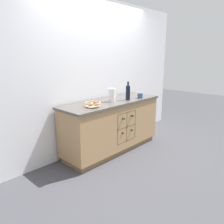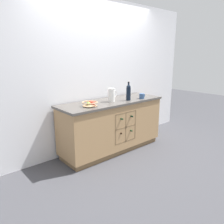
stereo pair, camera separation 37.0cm
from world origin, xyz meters
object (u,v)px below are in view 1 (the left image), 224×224
fruit_bowl (93,104)px  white_pitcher (112,95)px  ceramic_mug (140,96)px  standing_wine_bottle (128,92)px

fruit_bowl → white_pitcher: white_pitcher is taller
ceramic_mug → fruit_bowl: bearing=174.4°
white_pitcher → ceramic_mug: white_pitcher is taller
ceramic_mug → standing_wine_bottle: standing_wine_bottle is taller
white_pitcher → standing_wine_bottle: bearing=-19.1°
fruit_bowl → ceramic_mug: bearing=-5.6°
fruit_bowl → white_pitcher: 0.47m
standing_wine_bottle → fruit_bowl: bearing=176.0°
fruit_bowl → ceramic_mug: 1.04m
fruit_bowl → ceramic_mug: size_ratio=1.89×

